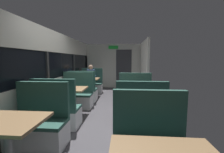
{
  "coord_description": "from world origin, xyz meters",
  "views": [
    {
      "loc": [
        0.56,
        -3.77,
        1.49
      ],
      "look_at": [
        0.14,
        1.51,
        0.89
      ],
      "focal_mm": 24.15,
      "sensor_mm": 36.0,
      "label": 1
    }
  ],
  "objects": [
    {
      "name": "dining_table_near_window",
      "position": [
        -0.89,
        -2.09,
        0.64
      ],
      "size": [
        0.9,
        0.7,
        0.74
      ],
      "color": "#9E9EA3",
      "rests_on": "ground_plane"
    },
    {
      "name": "carriage_end_bulkhead",
      "position": [
        0.06,
        4.19,
        1.14
      ],
      "size": [
        2.9,
        0.11,
        2.3
      ],
      "color": "beige",
      "rests_on": "ground_plane"
    },
    {
      "name": "bench_near_window_facing_entry",
      "position": [
        -0.89,
        -1.39,
        0.33
      ],
      "size": [
        0.95,
        0.5,
        1.1
      ],
      "color": "silver",
      "rests_on": "ground_plane"
    },
    {
      "name": "bench_far_window_facing_end",
      "position": [
        -0.89,
        1.45,
        0.33
      ],
      "size": [
        0.95,
        0.5,
        1.1
      ],
      "color": "silver",
      "rests_on": "ground_plane"
    },
    {
      "name": "dining_table_far_window",
      "position": [
        -0.89,
        2.15,
        0.64
      ],
      "size": [
        0.9,
        0.7,
        0.74
      ],
      "color": "#9E9EA3",
      "rests_on": "ground_plane"
    },
    {
      "name": "bench_rear_aisle_facing_end",
      "position": [
        0.89,
        -0.87,
        0.33
      ],
      "size": [
        0.95,
        0.5,
        1.1
      ],
      "color": "silver",
      "rests_on": "ground_plane"
    },
    {
      "name": "ground_plane",
      "position": [
        0.0,
        0.0,
        -0.01
      ],
      "size": [
        3.3,
        9.2,
        0.02
      ],
      "primitive_type": "cube",
      "color": "#423F44"
    },
    {
      "name": "carriage_window_panel_left",
      "position": [
        -1.45,
        0.0,
        1.11
      ],
      "size": [
        0.09,
        8.48,
        2.3
      ],
      "color": "beige",
      "rests_on": "ground_plane"
    },
    {
      "name": "bench_far_window_facing_entry",
      "position": [
        -0.89,
        2.85,
        0.33
      ],
      "size": [
        0.95,
        0.5,
        1.1
      ],
      "color": "silver",
      "rests_on": "ground_plane"
    },
    {
      "name": "dining_table_mid_window",
      "position": [
        -0.89,
        0.03,
        0.64
      ],
      "size": [
        0.9,
        0.7,
        0.74
      ],
      "color": "#9E9EA3",
      "rests_on": "ground_plane"
    },
    {
      "name": "seated_passenger",
      "position": [
        -0.89,
        2.78,
        0.54
      ],
      "size": [
        0.47,
        0.55,
        1.26
      ],
      "color": "#26262D",
      "rests_on": "ground_plane"
    },
    {
      "name": "bench_mid_window_facing_entry",
      "position": [
        -0.89,
        0.73,
        0.33
      ],
      "size": [
        0.95,
        0.5,
        1.1
      ],
      "color": "silver",
      "rests_on": "ground_plane"
    },
    {
      "name": "carriage_aisle_panel_right",
      "position": [
        1.45,
        3.0,
        1.15
      ],
      "size": [
        0.08,
        2.4,
        2.3
      ],
      "primitive_type": "cube",
      "color": "beige",
      "rests_on": "ground_plane"
    },
    {
      "name": "coffee_cup_primary",
      "position": [
        -0.78,
        0.11,
        0.79
      ],
      "size": [
        0.07,
        0.07,
        0.09
      ],
      "color": "#B23333",
      "rests_on": "dining_table_mid_window"
    },
    {
      "name": "bench_mid_window_facing_end",
      "position": [
        -0.89,
        -0.67,
        0.33
      ],
      "size": [
        0.95,
        0.5,
        1.1
      ],
      "color": "silver",
      "rests_on": "ground_plane"
    },
    {
      "name": "coffee_cup_secondary",
      "position": [
        1.0,
        -0.07,
        0.79
      ],
      "size": [
        0.07,
        0.07,
        0.09
      ],
      "color": "#B23333",
      "rests_on": "dining_table_rear_aisle"
    },
    {
      "name": "dining_table_rear_aisle",
      "position": [
        0.89,
        -0.17,
        0.64
      ],
      "size": [
        0.9,
        0.7,
        0.74
      ],
      "color": "#9E9EA3",
      "rests_on": "ground_plane"
    },
    {
      "name": "bench_rear_aisle_facing_entry",
      "position": [
        0.89,
        0.53,
        0.33
      ],
      "size": [
        0.95,
        0.5,
        1.1
      ],
      "color": "silver",
      "rests_on": "ground_plane"
    }
  ]
}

